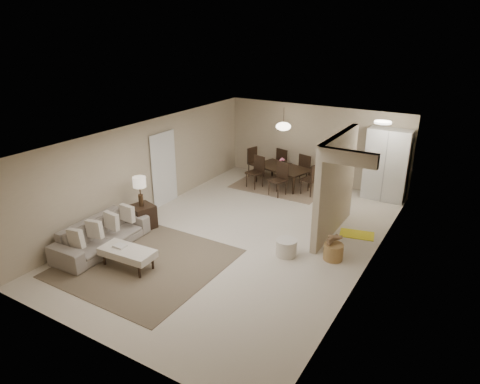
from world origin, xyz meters
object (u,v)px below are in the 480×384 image
Objects in this scene: dining_table at (282,176)px; round_pouf at (286,248)px; sofa at (102,235)px; ottoman_bench at (127,253)px; wicker_basket at (333,252)px; side_table at (142,217)px; pantry_cabinet at (387,165)px.

round_pouf is at bearing -48.00° from dining_table.
sofa reaches higher than round_pouf.
dining_table is at bearing 81.04° from ottoman_bench.
dining_table is (-3.01, 3.65, 0.12)m from wicker_basket.
side_table is 0.35× the size of dining_table.
pantry_cabinet reaches higher than round_pouf.
round_pouf is 0.28× the size of dining_table.
side_table is 4.90m from dining_table.
dining_table is (1.72, 5.89, -0.03)m from sofa.
ottoman_bench is at bearing -144.91° from wicker_basket.
wicker_basket is 4.73m from dining_table.
dining_table reaches higher than ottoman_bench.
pantry_cabinet is at bearing 24.24° from dining_table.
pantry_cabinet is 7.01m from side_table.
sofa is 1.88× the size of ottoman_bench.
round_pouf is 1.12× the size of wicker_basket.
pantry_cabinet reaches higher than sofa.
pantry_cabinet reaches higher than ottoman_bench.
ottoman_bench is 3.44m from round_pouf.
sofa is at bearing -154.59° from wicker_basket.
ottoman_bench is at bearing -118.91° from pantry_cabinet.
sofa is 4.21m from round_pouf.
ottoman_bench is (-3.70, -6.69, -0.71)m from pantry_cabinet.
side_table is at bearing -132.92° from pantry_cabinet.
dining_table is at bearing -170.73° from pantry_cabinet.
sofa is 4.79× the size of round_pouf.
ottoman_bench reaches higher than round_pouf.
pantry_cabinet is 3.21m from dining_table.
dining_table is at bearing 70.10° from side_table.
sofa is at bearing -126.90° from pantry_cabinet.
pantry_cabinet is 4.90× the size of wicker_basket.
wicker_basket is at bearing 20.77° from round_pouf.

